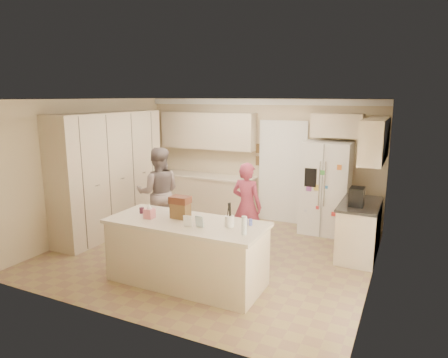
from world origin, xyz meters
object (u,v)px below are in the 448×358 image
at_px(coffee_maker, 357,197).
at_px(tissue_box, 149,213).
at_px(dollhouse_body, 180,211).
at_px(teen_boy, 159,193).
at_px(island_base, 187,254).
at_px(refrigerator, 326,188).
at_px(utensil_crock, 229,221).
at_px(teen_girl, 247,206).

relative_size(coffee_maker, tissue_box, 2.14).
distance_m(dollhouse_body, teen_boy, 1.92).
bearing_deg(island_base, refrigerator, 66.67).
height_order(refrigerator, coffee_maker, refrigerator).
bearing_deg(coffee_maker, teen_boy, -173.02).
xyz_separation_m(island_base, tissue_box, (-0.55, -0.10, 0.56)).
height_order(coffee_maker, island_base, coffee_maker).
distance_m(utensil_crock, teen_girl, 1.63).
xyz_separation_m(coffee_maker, teen_girl, (-1.79, -0.29, -0.30)).
relative_size(coffee_maker, teen_boy, 0.17).
height_order(utensil_crock, dollhouse_body, dollhouse_body).
bearing_deg(refrigerator, coffee_maker, -58.82).
relative_size(island_base, tissue_box, 15.71).
height_order(island_base, utensil_crock, utensil_crock).
bearing_deg(teen_boy, coffee_maker, 155.23).
distance_m(coffee_maker, dollhouse_body, 2.84).
xyz_separation_m(refrigerator, utensil_crock, (-0.67, -3.02, 0.10)).
relative_size(refrigerator, teen_girl, 1.17).
xyz_separation_m(coffee_maker, island_base, (-2.05, -1.90, -0.63)).
height_order(refrigerator, utensil_crock, refrigerator).
distance_m(tissue_box, teen_girl, 1.91).
height_order(utensil_crock, teen_girl, teen_girl).
distance_m(dollhouse_body, teen_girl, 1.59).
height_order(island_base, tissue_box, tissue_box).
bearing_deg(tissue_box, refrigerator, 59.40).
bearing_deg(teen_girl, utensil_crock, 111.00).
bearing_deg(utensil_crock, island_base, -175.60).
xyz_separation_m(island_base, teen_boy, (-1.48, 1.47, 0.42)).
xyz_separation_m(coffee_maker, tissue_box, (-2.60, -2.00, -0.07)).
relative_size(dollhouse_body, teen_boy, 0.15).
bearing_deg(island_base, teen_boy, 135.27).
bearing_deg(island_base, tissue_box, -169.70).
distance_m(coffee_maker, island_base, 2.87).
bearing_deg(teen_boy, tissue_box, 88.97).
distance_m(refrigerator, tissue_box, 3.68).
xyz_separation_m(teen_boy, teen_girl, (1.74, 0.14, -0.09)).
distance_m(coffee_maker, utensil_crock, 2.32).
bearing_deg(teen_girl, dollhouse_body, 81.82).
bearing_deg(dollhouse_body, teen_girl, 74.77).
bearing_deg(teen_boy, dollhouse_body, 102.48).
height_order(island_base, teen_boy, teen_boy).
distance_m(island_base, utensil_crock, 0.86).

